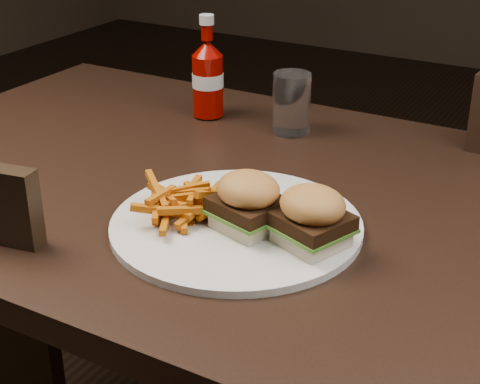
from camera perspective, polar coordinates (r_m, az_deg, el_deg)
The scene contains 7 objects.
dining_table at distance 1.14m, azimuth -2.14°, elevation 0.17°, with size 1.20×0.80×0.04m, color black.
plate at distance 0.99m, azimuth -0.29°, elevation -2.57°, with size 0.34×0.34×0.01m, color white.
sandwich_half_a at distance 0.96m, azimuth 0.63°, elevation -2.23°, with size 0.08×0.07×0.02m, color beige.
sandwich_half_b at distance 0.93m, azimuth 5.54°, elevation -3.47°, with size 0.08×0.07×0.02m, color beige.
fries_pile at distance 1.00m, azimuth -4.07°, elevation -0.57°, with size 0.11×0.11×0.05m, color #B84A01, non-canonical shape.
ketchup_bottle at distance 1.38m, azimuth -2.50°, elevation 8.24°, with size 0.06×0.06×0.11m, color #890500.
tumbler at distance 1.30m, azimuth 4.02°, elevation 6.93°, with size 0.07×0.07×0.11m, color white.
Camera 1 is at (0.55, -0.87, 1.22)m, focal length 55.00 mm.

